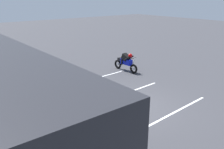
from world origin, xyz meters
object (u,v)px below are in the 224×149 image
Objects in this scene: spectator_centre at (57,90)px; parked_motorcycle_silver at (31,98)px; stunt_motorcycle at (126,62)px; spectator_far_left at (92,104)px; spectator_left at (75,94)px.

spectator_centre reaches higher than parked_motorcycle_silver.
spectator_far_left is at bearing 128.68° from stunt_motorcycle.
spectator_centre is (0.86, 0.34, -0.01)m from spectator_left.
spectator_left is 0.83× the size of stunt_motorcycle.
spectator_far_left is 7.42m from stunt_motorcycle.
spectator_far_left reaches higher than stunt_motorcycle.
spectator_centre is 0.83× the size of parked_motorcycle_silver.
spectator_far_left is 1.18m from spectator_left.
spectator_far_left is 0.84× the size of stunt_motorcycle.
spectator_far_left is at bearing -161.60° from parked_motorcycle_silver.
spectator_left reaches higher than parked_motorcycle_silver.
spectator_left is at bearing -152.01° from parked_motorcycle_silver.
spectator_far_left is 1.02× the size of spectator_left.
spectator_centre is 0.82× the size of stunt_motorcycle.
spectator_far_left is at bearing 179.99° from spectator_left.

